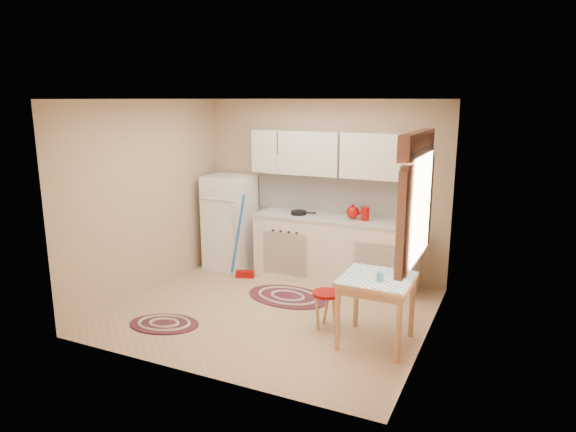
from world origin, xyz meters
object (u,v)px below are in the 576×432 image
object	(u,v)px
fridge	(230,222)
table	(376,311)
stool	(326,310)
base_cabinets	(335,251)

from	to	relation	value
fridge	table	world-z (taller)	fridge
stool	base_cabinets	bearing A→B (deg)	106.09
base_cabinets	stool	bearing A→B (deg)	-73.91
stool	table	bearing A→B (deg)	-12.46
fridge	base_cabinets	xyz separation A→B (m)	(1.66, 0.05, -0.26)
table	base_cabinets	bearing A→B (deg)	122.73
fridge	stool	size ratio (longest dim) A/B	3.33
table	stool	bearing A→B (deg)	167.54
base_cabinets	table	distance (m)	1.88
table	stool	size ratio (longest dim) A/B	1.71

